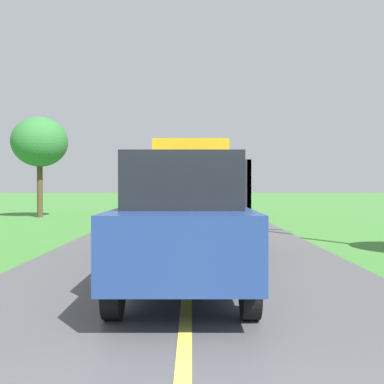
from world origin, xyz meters
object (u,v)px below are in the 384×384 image
at_px(roadside_tree_mid_right, 41,142).
at_px(following_car, 185,223).
at_px(banana_truck_far, 197,188).
at_px(banana_truck_near, 192,190).

height_order(roadside_tree_mid_right, following_car, roadside_tree_mid_right).
xyz_separation_m(banana_truck_far, roadside_tree_mid_right, (-7.83, -0.92, 2.29)).
bearing_deg(banana_truck_far, banana_truck_near, -91.24).
xyz_separation_m(banana_truck_near, banana_truck_far, (0.25, 11.65, -0.00)).
relative_size(banana_truck_near, following_car, 1.42).
bearing_deg(roadside_tree_mid_right, following_car, -65.93).
relative_size(banana_truck_far, roadside_tree_mid_right, 1.16).
distance_m(banana_truck_near, banana_truck_far, 11.65).
bearing_deg(banana_truck_near, roadside_tree_mid_right, 125.22).
bearing_deg(banana_truck_near, following_car, -90.65).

